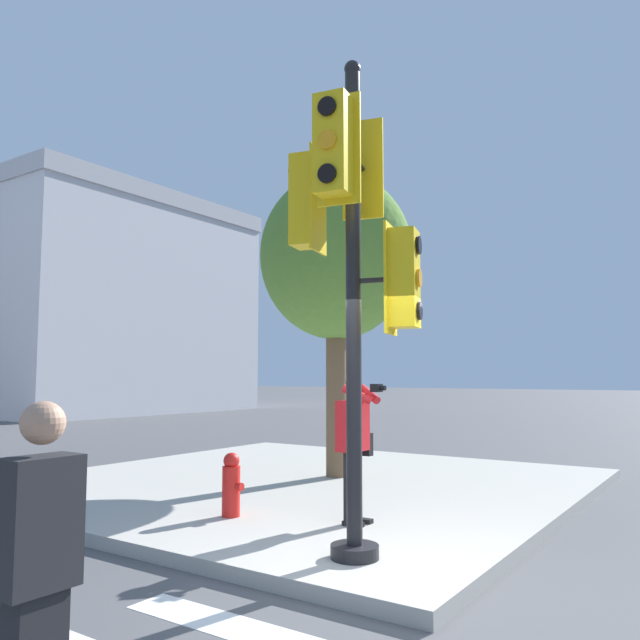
# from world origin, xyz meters

# --- Properties ---
(ground_plane) EXTENTS (160.00, 160.00, 0.00)m
(ground_plane) POSITION_xyz_m (0.00, 0.00, 0.00)
(ground_plane) COLOR #4C4C4F
(sidewalk_corner) EXTENTS (8.00, 8.00, 0.15)m
(sidewalk_corner) POSITION_xyz_m (3.50, 3.50, 0.07)
(sidewalk_corner) COLOR #ADA89E
(sidewalk_corner) RESTS_ON ground_plane
(traffic_signal_pole) EXTENTS (1.28, 1.27, 4.69)m
(traffic_signal_pole) POSITION_xyz_m (0.29, 0.62, 3.09)
(traffic_signal_pole) COLOR black
(traffic_signal_pole) RESTS_ON sidewalk_corner
(person_photographer) EXTENTS (0.58, 0.54, 1.63)m
(person_photographer) POSITION_xyz_m (1.43, 1.29, 1.12)
(person_photographer) COLOR black
(person_photographer) RESTS_ON sidewalk_corner
(pedestrian_distant) EXTENTS (0.34, 0.20, 1.68)m
(pedestrian_distant) POSITION_xyz_m (-3.01, 0.29, 0.89)
(pedestrian_distant) COLOR black
(pedestrian_distant) RESTS_ON ground_plane
(street_tree) EXTENTS (2.57, 2.57, 5.08)m
(street_tree) POSITION_xyz_m (4.07, 3.22, 3.77)
(street_tree) COLOR brown
(street_tree) RESTS_ON sidewalk_corner
(fire_hydrant) EXTENTS (0.21, 0.27, 0.74)m
(fire_hydrant) POSITION_xyz_m (0.92, 2.68, 0.51)
(fire_hydrant) COLOR red
(fire_hydrant) RESTS_ON sidewalk_corner
(building_right) EXTENTS (13.24, 9.30, 10.64)m
(building_right) POSITION_xyz_m (15.40, 24.34, 5.34)
(building_right) COLOR #BCBCC1
(building_right) RESTS_ON ground_plane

